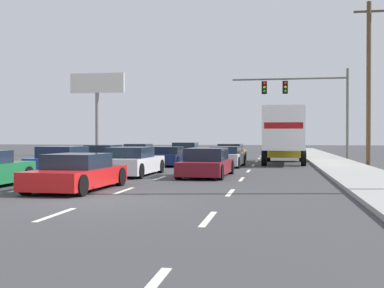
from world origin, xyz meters
name	(u,v)px	position (x,y,z in m)	size (l,w,h in m)	color
ground_plane	(213,160)	(0.00, 25.00, 0.00)	(140.00, 140.00, 0.00)	#3D3D3F
sidewalk_right	(334,163)	(8.40, 20.00, 0.07)	(2.91, 80.00, 0.14)	#9E9E99
sidewalk_left	(83,161)	(-8.40, 20.00, 0.07)	(2.91, 80.00, 0.14)	#9E9E99
lane_markings	(203,163)	(0.00, 20.07, 0.00)	(6.94, 57.00, 0.01)	silver
car_gray	(139,153)	(-5.11, 22.59, 0.57)	(1.96, 4.19, 1.22)	slate
car_black	(104,157)	(-5.16, 15.12, 0.57)	(2.10, 4.26, 1.25)	black
car_blue	(64,161)	(-4.95, 9.09, 0.60)	(2.06, 4.26, 1.28)	#1E389E
car_tan	(185,152)	(-1.82, 23.32, 0.59)	(2.00, 4.09, 1.31)	tan
car_navy	(168,157)	(-1.57, 16.41, 0.52)	(2.10, 4.30, 1.15)	#141E4C
car_white	(132,162)	(-1.57, 8.76, 0.59)	(2.02, 4.57, 1.27)	white
car_red	(77,173)	(-1.57, 2.56, 0.54)	(2.13, 4.43, 1.18)	red
car_orange	(231,153)	(1.54, 23.10, 0.58)	(2.02, 4.59, 1.23)	orange
car_silver	(226,157)	(1.94, 15.92, 0.55)	(1.99, 4.17, 1.17)	#B7BABF
car_maroon	(207,163)	(1.81, 8.67, 0.57)	(2.06, 4.55, 1.24)	maroon
box_truck	(284,132)	(5.27, 19.70, 2.01)	(2.76, 8.39, 3.51)	white
traffic_signal_mast	(299,94)	(6.45, 26.35, 5.02)	(8.76, 0.69, 6.89)	#595B56
utility_pole_mid	(369,81)	(10.32, 19.17, 5.12)	(1.80, 0.28, 9.96)	brown
roadside_billboard	(97,95)	(-11.73, 31.83, 5.66)	(5.21, 0.36, 7.67)	slate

